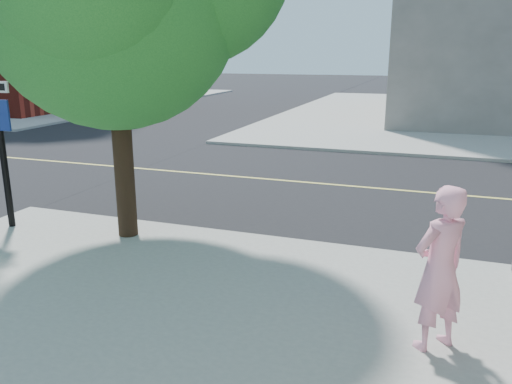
% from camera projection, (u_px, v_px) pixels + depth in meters
% --- Properties ---
extents(ground, '(140.00, 140.00, 0.00)m').
position_uv_depth(ground, '(69.00, 217.00, 10.86)').
color(ground, black).
rests_on(ground, ground).
extents(road_ew, '(140.00, 9.00, 0.01)m').
position_uv_depth(road_ew, '(172.00, 171.00, 14.95)').
color(road_ew, black).
rests_on(road_ew, ground).
extents(sidewalk_nw, '(26.00, 25.00, 0.12)m').
position_uv_depth(sidewalk_nw, '(4.00, 98.00, 37.80)').
color(sidewalk_nw, '#979790').
rests_on(sidewalk_nw, ground).
extents(man_on_phone, '(0.81, 0.80, 1.89)m').
position_uv_depth(man_on_phone, '(440.00, 269.00, 5.63)').
color(man_on_phone, pink).
rests_on(man_on_phone, sidewalk_se).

